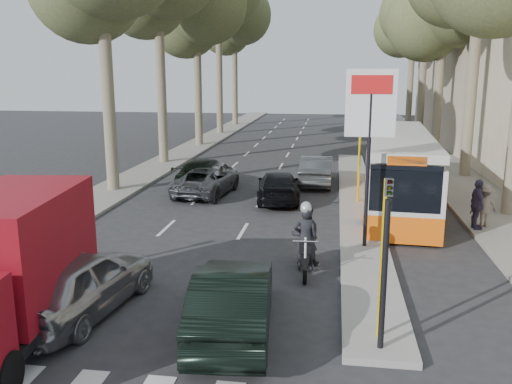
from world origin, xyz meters
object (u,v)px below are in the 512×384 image
at_px(dark_hatchback, 233,299).
at_px(red_truck, 3,267).
at_px(silver_hatchback, 80,282).
at_px(motorcycle, 305,239).
at_px(city_bus, 397,167).

relative_size(dark_hatchback, red_truck, 0.77).
relative_size(silver_hatchback, motorcycle, 1.93).
distance_m(dark_hatchback, motorcycle, 4.23).
bearing_deg(silver_hatchback, motorcycle, -136.11).
height_order(city_bus, motorcycle, city_bus).
distance_m(silver_hatchback, red_truck, 1.87).
bearing_deg(city_bus, silver_hatchback, -121.49).
relative_size(red_truck, motorcycle, 2.51).
height_order(silver_hatchback, dark_hatchback, silver_hatchback).
distance_m(silver_hatchback, dark_hatchback, 3.68).
xyz_separation_m(red_truck, city_bus, (9.28, 13.22, -0.00)).
distance_m(city_bus, motorcycle, 8.85).
bearing_deg(dark_hatchback, red_truck, 7.29).
relative_size(silver_hatchback, dark_hatchback, 1.00).
height_order(silver_hatchback, motorcycle, motorcycle).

